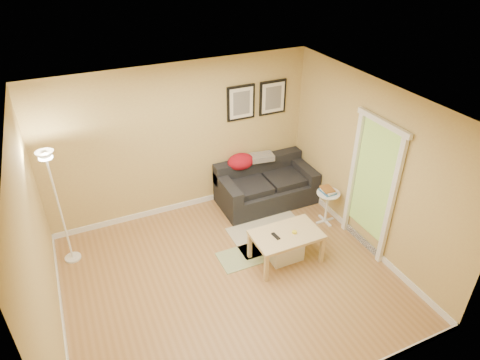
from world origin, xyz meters
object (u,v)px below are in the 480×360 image
at_px(side_table, 327,207).
at_px(book_stack, 328,190).
at_px(coffee_table, 286,247).
at_px(sofa, 266,184).
at_px(floor_lamp, 60,212).
at_px(storage_bin, 285,250).

bearing_deg(side_table, book_stack, 110.54).
xyz_separation_m(coffee_table, book_stack, (1.09, 0.57, 0.38)).
xyz_separation_m(sofa, coffee_table, (-0.46, -1.51, -0.12)).
bearing_deg(sofa, floor_lamp, -177.55).
bearing_deg(floor_lamp, coffee_table, -24.99).
bearing_deg(coffee_table, floor_lamp, 134.44).
distance_m(coffee_table, book_stack, 1.29).
relative_size(sofa, storage_bin, 3.36).
bearing_deg(book_stack, coffee_table, -167.74).
height_order(sofa, book_stack, sofa).
bearing_deg(floor_lamp, sofa, 2.45).
bearing_deg(storage_bin, sofa, 73.08).
relative_size(coffee_table, book_stack, 3.90).
xyz_separation_m(storage_bin, side_table, (1.09, 0.51, 0.14)).
xyz_separation_m(sofa, floor_lamp, (-3.38, -0.14, 0.50)).
bearing_deg(sofa, storage_bin, -106.92).
relative_size(coffee_table, storage_bin, 1.99).
bearing_deg(book_stack, floor_lamp, 153.56).
distance_m(sofa, floor_lamp, 3.42).
bearing_deg(book_stack, sofa, 108.80).
relative_size(storage_bin, floor_lamp, 0.27).
distance_m(coffee_table, floor_lamp, 3.28).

